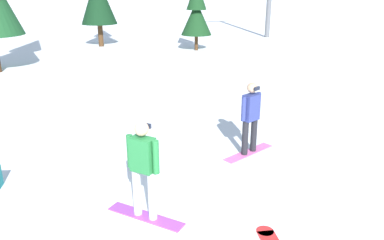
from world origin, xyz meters
TOP-DOWN VIEW (x-y plane):
  - ground_plane at (0.00, 0.00)m, footprint 800.00×800.00m
  - snowboarder_foreground at (-0.38, 0.78)m, footprint 1.25×1.23m
  - snowboarder_midground at (2.49, 2.77)m, footprint 1.49×0.91m
  - pine_tree_broad at (5.73, 17.89)m, footprint 1.87×1.87m

SIDE VIEW (x-z plane):
  - ground_plane at x=0.00m, z-range 0.00..0.00m
  - snowboarder_midground at x=2.49m, z-range 0.05..1.82m
  - snowboarder_foreground at x=-0.38m, z-range 0.06..1.85m
  - pine_tree_broad at x=5.73m, z-range 0.19..4.46m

